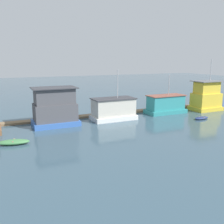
# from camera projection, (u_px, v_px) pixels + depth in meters

# --- Properties ---
(ground_plane) EXTENTS (200.00, 200.00, 0.00)m
(ground_plane) POSITION_uv_depth(u_px,v_px,m) (109.00, 120.00, 37.92)
(ground_plane) COLOR #385160
(dock_walkway) EXTENTS (51.00, 1.50, 0.30)m
(dock_walkway) POSITION_uv_depth(u_px,v_px,m) (101.00, 115.00, 40.78)
(dock_walkway) COLOR #846B4C
(dock_walkway) RESTS_ON ground_plane
(houseboat_blue) EXTENTS (6.22, 4.13, 5.28)m
(houseboat_blue) POSITION_uv_depth(u_px,v_px,m) (55.00, 108.00, 34.37)
(houseboat_blue) COLOR #3866B7
(houseboat_blue) RESTS_ON ground_plane
(houseboat_white) EXTENTS (6.67, 3.61, 7.53)m
(houseboat_white) POSITION_uv_depth(u_px,v_px,m) (113.00, 109.00, 37.85)
(houseboat_white) COLOR white
(houseboat_white) RESTS_ON ground_plane
(houseboat_teal) EXTENTS (6.88, 3.23, 6.53)m
(houseboat_teal) POSITION_uv_depth(u_px,v_px,m) (166.00, 105.00, 42.33)
(houseboat_teal) COLOR teal
(houseboat_teal) RESTS_ON ground_plane
(houseboat_yellow) EXTENTS (5.25, 3.63, 9.02)m
(houseboat_yellow) POSITION_uv_depth(u_px,v_px,m) (206.00, 97.00, 44.65)
(houseboat_yellow) COLOR gold
(houseboat_yellow) RESTS_ON ground_plane
(dinghy_green) EXTENTS (3.51, 1.97, 0.54)m
(dinghy_green) POSITION_uv_depth(u_px,v_px,m) (14.00, 142.00, 26.88)
(dinghy_green) COLOR #47844C
(dinghy_green) RESTS_ON ground_plane
(dinghy_navy) EXTENTS (2.94, 1.56, 0.36)m
(dinghy_navy) POSITION_uv_depth(u_px,v_px,m) (201.00, 118.00, 38.32)
(dinghy_navy) COLOR navy
(dinghy_navy) RESTS_ON ground_plane
(mooring_post_near_left) EXTENTS (0.21, 0.21, 2.03)m
(mooring_post_near_left) POSITION_uv_depth(u_px,v_px,m) (196.00, 102.00, 47.39)
(mooring_post_near_left) COLOR brown
(mooring_post_near_left) RESTS_ON ground_plane
(mooring_post_centre) EXTENTS (0.30, 0.30, 1.26)m
(mooring_post_centre) POSITION_uv_depth(u_px,v_px,m) (44.00, 119.00, 36.01)
(mooring_post_centre) COLOR #846B4C
(mooring_post_centre) RESTS_ON ground_plane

